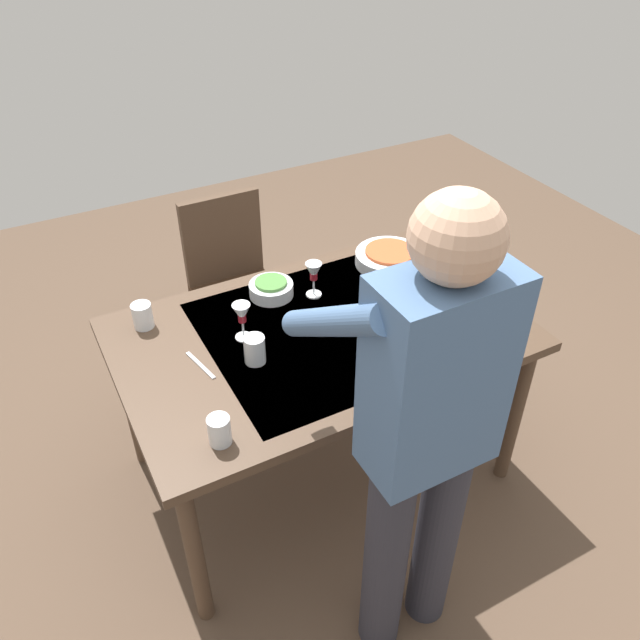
# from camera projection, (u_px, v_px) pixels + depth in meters

# --- Properties ---
(ground_plane) EXTENTS (6.00, 6.00, 0.00)m
(ground_plane) POSITION_uv_depth(u_px,v_px,m) (320.00, 465.00, 2.90)
(ground_plane) COLOR brown
(dining_table) EXTENTS (1.52, 0.97, 0.77)m
(dining_table) POSITION_uv_depth(u_px,v_px,m) (320.00, 346.00, 2.48)
(dining_table) COLOR #4C3828
(dining_table) RESTS_ON ground_plane
(chair_near) EXTENTS (0.40, 0.40, 0.91)m
(chair_near) POSITION_uv_depth(u_px,v_px,m) (232.00, 276.00, 3.18)
(chair_near) COLOR #352114
(chair_near) RESTS_ON ground_plane
(person_server) EXTENTS (0.42, 0.61, 1.69)m
(person_server) POSITION_uv_depth(u_px,v_px,m) (424.00, 430.00, 1.76)
(person_server) COLOR #2D2D38
(person_server) RESTS_ON ground_plane
(wine_bottle) EXTENTS (0.07, 0.07, 0.30)m
(wine_bottle) POSITION_uv_depth(u_px,v_px,m) (426.00, 301.00, 2.39)
(wine_bottle) COLOR black
(wine_bottle) RESTS_ON dining_table
(wine_glass_left) EXTENTS (0.07, 0.07, 0.15)m
(wine_glass_left) POSITION_uv_depth(u_px,v_px,m) (242.00, 315.00, 2.33)
(wine_glass_left) COLOR white
(wine_glass_left) RESTS_ON dining_table
(wine_glass_right) EXTENTS (0.07, 0.07, 0.15)m
(wine_glass_right) POSITION_uv_depth(u_px,v_px,m) (314.00, 273.00, 2.56)
(wine_glass_right) COLOR white
(wine_glass_right) RESTS_ON dining_table
(water_cup_near_left) EXTENTS (0.07, 0.07, 0.10)m
(water_cup_near_left) POSITION_uv_depth(u_px,v_px,m) (219.00, 430.00, 1.95)
(water_cup_near_left) COLOR silver
(water_cup_near_left) RESTS_ON dining_table
(water_cup_near_right) EXTENTS (0.08, 0.08, 0.11)m
(water_cup_near_right) POSITION_uv_depth(u_px,v_px,m) (255.00, 350.00, 2.26)
(water_cup_near_right) COLOR silver
(water_cup_near_right) RESTS_ON dining_table
(water_cup_far_left) EXTENTS (0.08, 0.08, 0.10)m
(water_cup_far_left) POSITION_uv_depth(u_px,v_px,m) (143.00, 316.00, 2.42)
(water_cup_far_left) COLOR silver
(water_cup_far_left) RESTS_ON dining_table
(serving_bowl_pasta) EXTENTS (0.30, 0.30, 0.07)m
(serving_bowl_pasta) POSITION_uv_depth(u_px,v_px,m) (390.00, 257.00, 2.79)
(serving_bowl_pasta) COLOR silver
(serving_bowl_pasta) RESTS_ON dining_table
(side_bowl_salad) EXTENTS (0.18, 0.18, 0.07)m
(side_bowl_salad) POSITION_uv_depth(u_px,v_px,m) (271.00, 288.00, 2.60)
(side_bowl_salad) COLOR silver
(side_bowl_salad) RESTS_ON dining_table
(dinner_plate_near) EXTENTS (0.23, 0.23, 0.01)m
(dinner_plate_near) POSITION_uv_depth(u_px,v_px,m) (438.00, 294.00, 2.61)
(dinner_plate_near) COLOR silver
(dinner_plate_near) RESTS_ON dining_table
(table_fork) EXTENTS (0.05, 0.18, 0.00)m
(table_fork) POSITION_uv_depth(u_px,v_px,m) (200.00, 365.00, 2.27)
(table_fork) COLOR silver
(table_fork) RESTS_ON dining_table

